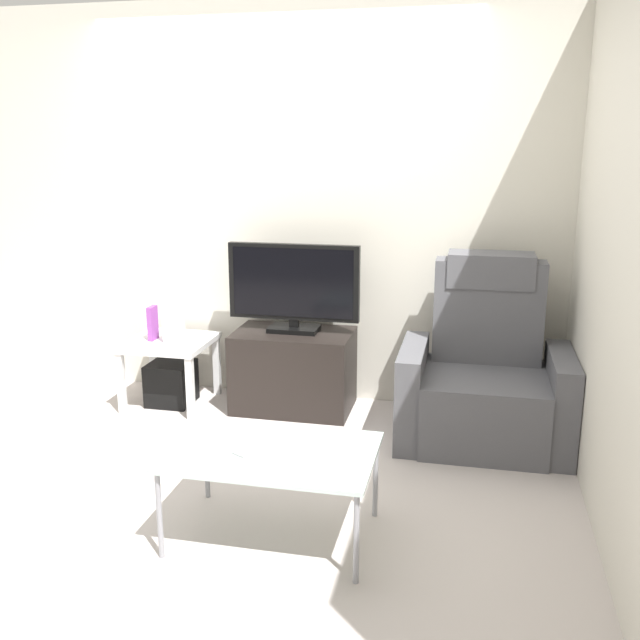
{
  "coord_description": "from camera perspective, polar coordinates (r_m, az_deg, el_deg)",
  "views": [
    {
      "loc": [
        1.26,
        -3.45,
        1.73
      ],
      "look_at": [
        0.39,
        0.5,
        0.7
      ],
      "focal_mm": 39.75,
      "sensor_mm": 36.0,
      "label": 1
    }
  ],
  "objects": [
    {
      "name": "tv_stand",
      "position": [
        4.66,
        -2.14,
        -4.07
      ],
      "size": [
        0.76,
        0.48,
        0.52
      ],
      "color": "black",
      "rests_on": "ground"
    },
    {
      "name": "subwoofer_box",
      "position": [
        4.89,
        -11.88,
        -4.98
      ],
      "size": [
        0.28,
        0.28,
        0.28
      ],
      "primitive_type": "cube",
      "color": "black",
      "rests_on": "ground"
    },
    {
      "name": "book_upright",
      "position": [
        4.79,
        -13.32,
        -0.24
      ],
      "size": [
        0.03,
        0.1,
        0.23
      ],
      "primitive_type": "cube",
      "color": "purple",
      "rests_on": "side_table"
    },
    {
      "name": "ground_plane",
      "position": [
        4.05,
        -6.99,
        -11.07
      ],
      "size": [
        6.4,
        6.4,
        0.0
      ],
      "primitive_type": "plane",
      "color": "#BCB2AD"
    },
    {
      "name": "cell_phone",
      "position": [
        3.15,
        -5.63,
        -10.36
      ],
      "size": [
        0.13,
        0.17,
        0.01
      ],
      "primitive_type": "cube",
      "rotation": [
        0.0,
        0.0,
        -0.51
      ],
      "color": "#B7B7BC",
      "rests_on": "coffee_table"
    },
    {
      "name": "recliner_armchair",
      "position": [
        4.28,
        13.15,
        -4.57
      ],
      "size": [
        0.98,
        0.78,
        1.08
      ],
      "rotation": [
        0.0,
        0.0,
        0.01
      ],
      "color": "#515156",
      "rests_on": "ground"
    },
    {
      "name": "wall_side",
      "position": [
        3.53,
        22.66,
        6.21
      ],
      "size": [
        0.06,
        4.48,
        2.6
      ],
      "primitive_type": "cube",
      "color": "beige",
      "rests_on": "ground"
    },
    {
      "name": "television",
      "position": [
        4.53,
        -2.14,
        2.76
      ],
      "size": [
        0.85,
        0.2,
        0.57
      ],
      "color": "black",
      "rests_on": "tv_stand"
    },
    {
      "name": "coffee_table",
      "position": [
        3.16,
        -3.84,
        -10.83
      ],
      "size": [
        0.9,
        0.6,
        0.42
      ],
      "color": "#B2C6C1",
      "rests_on": "ground"
    },
    {
      "name": "wall_back",
      "position": [
        4.76,
        -2.94,
        9.1
      ],
      "size": [
        6.4,
        0.06,
        2.6
      ],
      "primitive_type": "cube",
      "color": "beige",
      "rests_on": "ground"
    },
    {
      "name": "side_table",
      "position": [
        4.82,
        -12.02,
        -2.36
      ],
      "size": [
        0.54,
        0.54,
        0.45
      ],
      "color": "white",
      "rests_on": "ground"
    },
    {
      "name": "game_console",
      "position": [
        4.76,
        -11.71,
        -0.15
      ],
      "size": [
        0.07,
        0.2,
        0.24
      ],
      "primitive_type": "cube",
      "color": "white",
      "rests_on": "side_table"
    }
  ]
}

